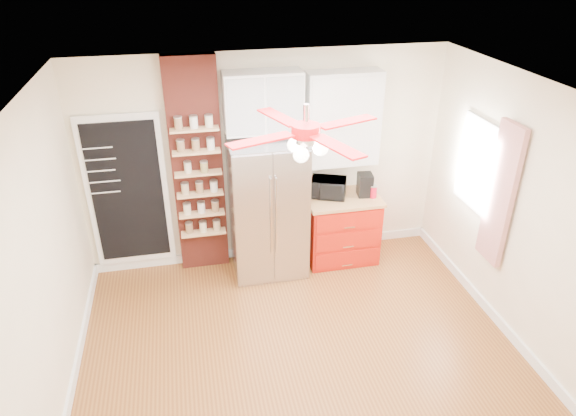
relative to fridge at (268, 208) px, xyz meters
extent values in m
plane|color=brown|center=(0.05, -1.63, -0.88)|extent=(4.50, 4.50, 0.00)
plane|color=white|center=(0.05, -1.63, 1.83)|extent=(4.50, 4.50, 0.00)
cube|color=#FBEDCA|center=(0.05, 0.37, 0.48)|extent=(4.50, 0.02, 2.70)
cube|color=#FBEDCA|center=(-2.20, -1.63, 0.48)|extent=(0.02, 4.00, 2.70)
cube|color=#FBEDCA|center=(2.30, -1.63, 0.48)|extent=(0.02, 4.00, 2.70)
cube|color=white|center=(-1.65, 0.34, 0.23)|extent=(0.95, 0.04, 1.95)
cube|color=black|center=(-1.65, 0.32, 0.23)|extent=(0.82, 0.02, 1.78)
cube|color=maroon|center=(-0.80, 0.29, 0.48)|extent=(0.60, 0.16, 2.70)
cube|color=#AEADB2|center=(0.00, 0.00, 0.00)|extent=(0.90, 0.70, 1.75)
cube|color=white|center=(0.00, 0.20, 1.27)|extent=(0.90, 0.35, 0.70)
cube|color=#B7190B|center=(0.97, 0.05, -0.45)|extent=(0.90, 0.60, 0.86)
cube|color=tan|center=(0.97, 0.05, 0.01)|extent=(0.94, 0.64, 0.04)
cube|color=white|center=(0.97, 0.22, 1.00)|extent=(0.90, 0.30, 1.15)
cube|color=white|center=(2.28, -0.73, 0.68)|extent=(0.04, 0.75, 1.05)
cube|color=#A91E16|center=(2.23, -1.28, 0.57)|extent=(0.06, 0.40, 1.55)
cylinder|color=silver|center=(0.05, -1.63, 1.68)|extent=(0.05, 0.05, 0.20)
cylinder|color=#BD0B0F|center=(0.05, -1.63, 1.56)|extent=(0.24, 0.24, 0.10)
sphere|color=white|center=(0.05, -1.63, 1.40)|extent=(0.13, 0.13, 0.13)
imported|color=black|center=(0.80, 0.12, 0.15)|extent=(0.51, 0.43, 0.24)
cube|color=black|center=(1.26, 0.05, 0.17)|extent=(0.20, 0.22, 0.29)
cylinder|color=red|center=(1.34, -0.03, 0.10)|extent=(0.11, 0.11, 0.15)
cylinder|color=#AD091A|center=(1.26, 0.05, 0.10)|extent=(0.11, 0.11, 0.14)
cylinder|color=beige|center=(-0.91, 0.16, 0.56)|extent=(0.09, 0.09, 0.12)
cylinder|color=olive|center=(-0.73, 0.13, 0.56)|extent=(0.11, 0.11, 0.13)
camera|label=1|loc=(-0.92, -5.47, 2.95)|focal=32.00mm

